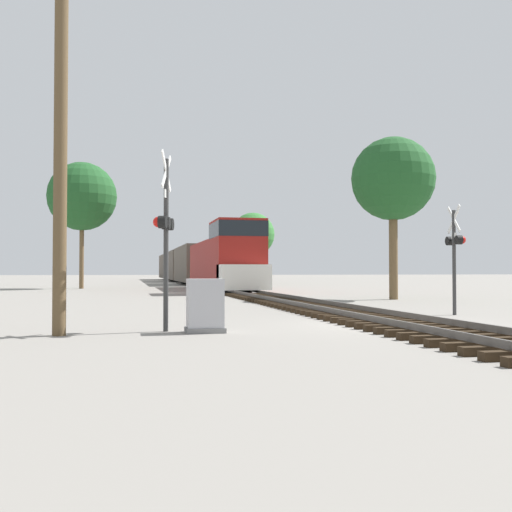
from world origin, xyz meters
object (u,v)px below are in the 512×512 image
freight_train (188,265)px  crossing_signal_far (455,248)px  relay_cabinet (205,306)px  tree_far_right (393,180)px  crossing_signal_near (165,228)px  tree_deep_background (253,234)px  utility_pole (61,123)px  tree_mid_background (82,197)px

freight_train → crossing_signal_far: size_ratio=19.72×
relay_cabinet → tree_far_right: 18.99m
crossing_signal_near → tree_deep_background: (13.38, 53.43, 3.20)m
crossing_signal_near → tree_far_right: tree_far_right is taller
crossing_signal_near → utility_pole: size_ratio=0.46×
crossing_signal_far → tree_mid_background: bearing=28.7°
tree_mid_background → tree_deep_background: tree_mid_background is taller
crossing_signal_near → freight_train: bearing=-169.4°
freight_train → tree_mid_background: 22.13m
tree_mid_background → tree_deep_background: bearing=43.7°
crossing_signal_near → tree_deep_background: bearing=-177.2°
crossing_signal_near → tree_far_right: 18.81m
relay_cabinet → utility_pole: bearing=-179.8°
freight_train → crossing_signal_near: 55.32m
relay_cabinet → utility_pole: 5.31m
crossing_signal_near → tree_far_right: (12.35, 13.72, 3.62)m
tree_far_right → tree_deep_background: bearing=88.5°
tree_far_right → crossing_signal_far: bearing=-104.4°
crossing_signal_near → utility_pole: 3.33m
tree_deep_background → freight_train: bearing=168.1°
freight_train → tree_far_right: size_ratio=8.63×
tree_far_right → relay_cabinet: bearing=-128.9°
crossing_signal_near → tree_deep_background: tree_deep_background is taller
tree_far_right → crossing_signal_near: bearing=-132.0°
freight_train → relay_cabinet: (-5.04, -55.41, -1.47)m
tree_far_right → tree_deep_background: tree_far_right is taller
freight_train → crossing_signal_far: bearing=-85.9°
crossing_signal_far → utility_pole: utility_pole is taller
relay_cabinet → utility_pole: utility_pole is taller
crossing_signal_near → relay_cabinet: 2.12m
freight_train → tree_deep_background: tree_deep_background is taller
utility_pole → tree_mid_background: size_ratio=0.90×
tree_far_right → utility_pole: bearing=-136.1°
utility_pole → tree_deep_background: bearing=73.7°
crossing_signal_far → tree_deep_background: (3.69, 50.05, 3.46)m
tree_mid_background → tree_deep_background: (17.92, 17.14, -1.86)m
relay_cabinet → tree_mid_background: tree_mid_background is taller
relay_cabinet → crossing_signal_near: bearing=155.8°
crossing_signal_near → relay_cabinet: size_ratio=3.41×
crossing_signal_near → tree_far_right: bearing=154.8°
utility_pole → crossing_signal_near: bearing=10.1°
freight_train → tree_far_right: (6.38, -41.28, 4.01)m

